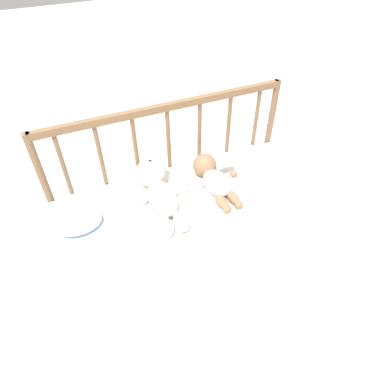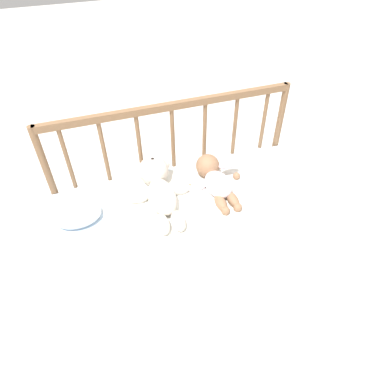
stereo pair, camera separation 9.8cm
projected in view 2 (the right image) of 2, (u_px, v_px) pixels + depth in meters
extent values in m
plane|color=silver|center=(193.00, 256.00, 2.01)|extent=(12.00, 12.00, 0.00)
cube|color=silver|center=(193.00, 231.00, 1.86)|extent=(1.34, 0.58, 0.45)
cylinder|color=brown|center=(56.00, 195.00, 1.79)|extent=(0.04, 0.04, 0.83)
cylinder|color=brown|center=(275.00, 147.00, 2.11)|extent=(0.04, 0.04, 0.83)
cube|color=brown|center=(171.00, 106.00, 1.68)|extent=(1.30, 0.03, 0.04)
cylinder|color=brown|center=(68.00, 160.00, 1.68)|extent=(0.02, 0.02, 0.35)
cylinder|color=brown|center=(104.00, 153.00, 1.72)|extent=(0.02, 0.02, 0.35)
cylinder|color=brown|center=(140.00, 146.00, 1.77)|extent=(0.02, 0.02, 0.35)
cylinder|color=brown|center=(173.00, 139.00, 1.81)|extent=(0.02, 0.02, 0.35)
cylinder|color=brown|center=(205.00, 133.00, 1.86)|extent=(0.02, 0.02, 0.35)
cylinder|color=brown|center=(235.00, 127.00, 1.90)|extent=(0.02, 0.02, 0.35)
cylinder|color=brown|center=(264.00, 121.00, 1.95)|extent=(0.02, 0.02, 0.35)
cube|color=white|center=(188.00, 202.00, 1.71)|extent=(0.82, 0.53, 0.01)
ellipsoid|color=silver|center=(162.00, 197.00, 1.66)|extent=(0.14, 0.25, 0.11)
sphere|color=silver|center=(154.00, 171.00, 1.77)|extent=(0.16, 0.16, 0.16)
sphere|color=tan|center=(153.00, 164.00, 1.75)|extent=(0.07, 0.07, 0.07)
sphere|color=black|center=(153.00, 160.00, 1.73)|extent=(0.02, 0.02, 0.02)
sphere|color=silver|center=(141.00, 169.00, 1.78)|extent=(0.06, 0.06, 0.06)
sphere|color=silver|center=(164.00, 165.00, 1.80)|extent=(0.06, 0.06, 0.06)
ellipsoid|color=silver|center=(139.00, 197.00, 1.69)|extent=(0.11, 0.06, 0.06)
ellipsoid|color=silver|center=(180.00, 189.00, 1.74)|extent=(0.11, 0.06, 0.06)
ellipsoid|color=silver|center=(163.00, 224.00, 1.56)|extent=(0.07, 0.12, 0.07)
ellipsoid|color=silver|center=(178.00, 221.00, 1.57)|extent=(0.07, 0.12, 0.07)
ellipsoid|color=white|center=(218.00, 184.00, 1.74)|extent=(0.13, 0.19, 0.10)
sphere|color=#936B4C|center=(208.00, 166.00, 1.83)|extent=(0.13, 0.13, 0.13)
ellipsoid|color=white|center=(197.00, 187.00, 1.76)|extent=(0.11, 0.05, 0.05)
ellipsoid|color=white|center=(228.00, 164.00, 1.81)|extent=(0.11, 0.05, 0.05)
sphere|color=#936B4C|center=(190.00, 187.00, 1.76)|extent=(0.04, 0.04, 0.04)
sphere|color=#936B4C|center=(236.00, 176.00, 1.83)|extent=(0.04, 0.04, 0.04)
ellipsoid|color=#936B4C|center=(221.00, 203.00, 1.67)|extent=(0.05, 0.11, 0.05)
ellipsoid|color=#936B4C|center=(233.00, 200.00, 1.69)|extent=(0.05, 0.11, 0.05)
sphere|color=#936B4C|center=(226.00, 211.00, 1.64)|extent=(0.04, 0.04, 0.04)
sphere|color=#936B4C|center=(238.00, 207.00, 1.65)|extent=(0.04, 0.04, 0.04)
ellipsoid|color=silver|center=(78.00, 215.00, 1.61)|extent=(0.22, 0.17, 0.06)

